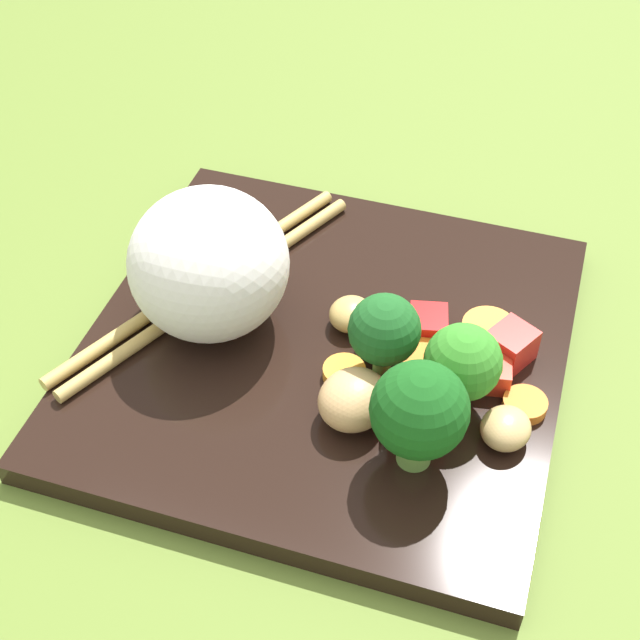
% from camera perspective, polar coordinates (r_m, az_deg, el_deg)
% --- Properties ---
extents(ground_plane, '(1.10, 1.10, 0.02)m').
position_cam_1_polar(ground_plane, '(0.54, 0.35, -3.14)').
color(ground_plane, olive).
extents(square_plate, '(0.27, 0.27, 0.01)m').
position_cam_1_polar(square_plate, '(0.53, 0.36, -1.89)').
color(square_plate, black).
rests_on(square_plate, ground_plane).
extents(rice_mound, '(0.12, 0.12, 0.08)m').
position_cam_1_polar(rice_mound, '(0.51, -6.95, 3.50)').
color(rice_mound, white).
rests_on(rice_mound, square_plate).
extents(broccoli_floret_0, '(0.04, 0.04, 0.05)m').
position_cam_1_polar(broccoli_floret_0, '(0.48, 8.87, -2.75)').
color(broccoli_floret_0, '#62AE4C').
rests_on(broccoli_floret_0, square_plate).
extents(broccoli_floret_1, '(0.04, 0.04, 0.06)m').
position_cam_1_polar(broccoli_floret_1, '(0.48, 4.03, -0.69)').
color(broccoli_floret_1, '#70B553').
rests_on(broccoli_floret_1, square_plate).
extents(broccoli_floret_2, '(0.05, 0.05, 0.06)m').
position_cam_1_polar(broccoli_floret_2, '(0.44, 6.20, -5.73)').
color(broccoli_floret_2, '#6B9F44').
rests_on(broccoli_floret_2, square_plate).
extents(carrot_slice_0, '(0.03, 0.03, 0.01)m').
position_cam_1_polar(carrot_slice_0, '(0.50, 1.52, -3.30)').
color(carrot_slice_0, orange).
rests_on(carrot_slice_0, square_plate).
extents(carrot_slice_1, '(0.04, 0.04, 0.01)m').
position_cam_1_polar(carrot_slice_1, '(0.51, 6.46, -2.51)').
color(carrot_slice_1, orange).
rests_on(carrot_slice_1, square_plate).
extents(carrot_slice_2, '(0.03, 0.03, 0.01)m').
position_cam_1_polar(carrot_slice_2, '(0.50, 12.64, -5.17)').
color(carrot_slice_2, orange).
rests_on(carrot_slice_2, square_plate).
extents(carrot_slice_3, '(0.04, 0.04, 0.01)m').
position_cam_1_polar(carrot_slice_3, '(0.53, 10.46, -0.56)').
color(carrot_slice_3, orange).
rests_on(carrot_slice_3, square_plate).
extents(pepper_chunk_0, '(0.03, 0.03, 0.01)m').
position_cam_1_polar(pepper_chunk_0, '(0.51, 10.20, -3.02)').
color(pepper_chunk_0, red).
rests_on(pepper_chunk_0, square_plate).
extents(pepper_chunk_1, '(0.03, 0.03, 0.02)m').
position_cam_1_polar(pepper_chunk_1, '(0.52, 11.81, -1.57)').
color(pepper_chunk_1, red).
rests_on(pepper_chunk_1, square_plate).
extents(pepper_chunk_2, '(0.03, 0.03, 0.01)m').
position_cam_1_polar(pepper_chunk_2, '(0.53, 6.77, -0.25)').
color(pepper_chunk_2, red).
rests_on(pepper_chunk_2, square_plate).
extents(pepper_chunk_3, '(0.04, 0.04, 0.02)m').
position_cam_1_polar(pepper_chunk_3, '(0.48, 6.17, -5.53)').
color(pepper_chunk_3, red).
rests_on(pepper_chunk_3, square_plate).
extents(chicken_piece_0, '(0.03, 0.03, 0.02)m').
position_cam_1_polar(chicken_piece_0, '(0.48, 11.50, -6.63)').
color(chicken_piece_0, tan).
rests_on(chicken_piece_0, square_plate).
extents(chicken_piece_1, '(0.05, 0.05, 0.03)m').
position_cam_1_polar(chicken_piece_1, '(0.48, 2.12, -4.97)').
color(chicken_piece_1, tan).
rests_on(chicken_piece_1, square_plate).
extents(chicken_piece_3, '(0.03, 0.03, 0.02)m').
position_cam_1_polar(chicken_piece_3, '(0.53, 1.95, 0.37)').
color(chicken_piece_3, tan).
rests_on(chicken_piece_3, square_plate).
extents(chicken_piece_4, '(0.04, 0.04, 0.02)m').
position_cam_1_polar(chicken_piece_4, '(0.51, 3.90, -0.97)').
color(chicken_piece_4, tan).
rests_on(chicken_piece_4, square_plate).
extents(chopstick_pair, '(0.21, 0.12, 0.01)m').
position_cam_1_polar(chopstick_pair, '(0.56, -7.03, 2.14)').
color(chopstick_pair, tan).
rests_on(chopstick_pair, square_plate).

